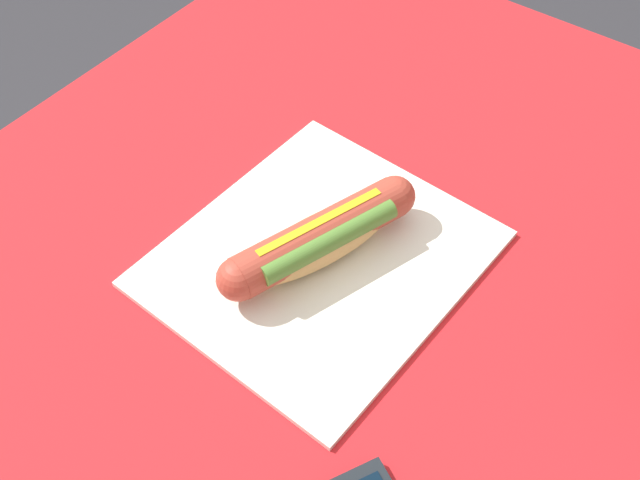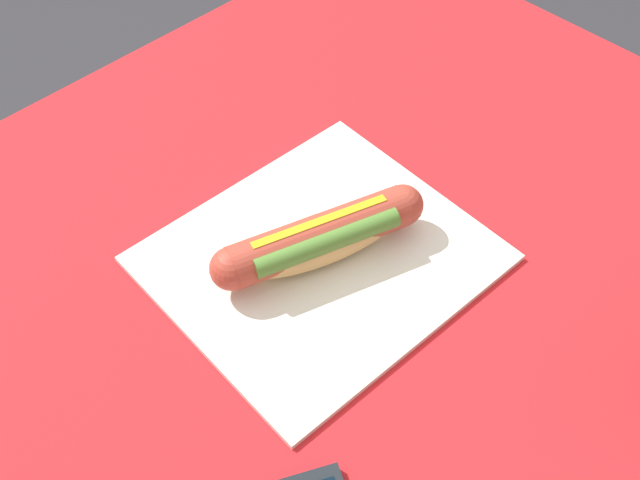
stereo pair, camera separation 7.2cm
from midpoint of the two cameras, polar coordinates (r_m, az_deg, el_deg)
name	(u,v)px [view 1 (the left image)]	position (r m, az deg, el deg)	size (l,w,h in m)	color
dining_table	(355,357)	(0.86, 0.20, -8.69)	(0.98, 0.87, 0.77)	brown
paper_wrapper	(320,258)	(0.74, -2.78, -1.51)	(0.29, 0.26, 0.01)	silver
hot_dog	(321,238)	(0.72, -2.83, -0.01)	(0.21, 0.10, 0.05)	tan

